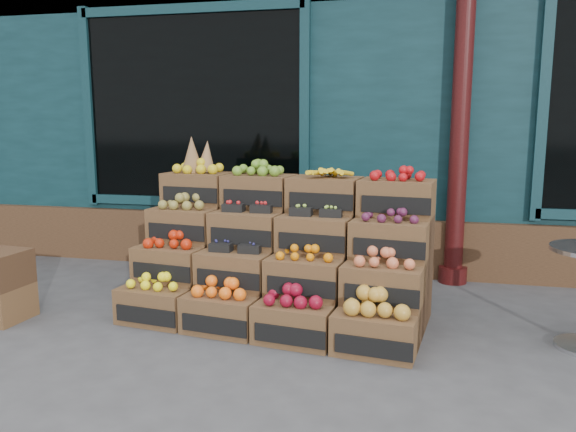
# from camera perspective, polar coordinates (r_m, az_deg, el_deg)

# --- Properties ---
(ground) EXTENTS (60.00, 60.00, 0.00)m
(ground) POSITION_cam_1_polar(r_m,az_deg,el_deg) (4.09, 0.57, -13.59)
(ground) COLOR #424245
(ground) RESTS_ON ground
(shop_facade) EXTENTS (12.00, 6.24, 4.80)m
(shop_facade) POSITION_cam_1_polar(r_m,az_deg,el_deg) (8.85, 7.89, 14.68)
(shop_facade) COLOR #0E2C31
(shop_facade) RESTS_ON ground
(crate_display) EXTENTS (2.49, 1.44, 1.48)m
(crate_display) POSITION_cam_1_polar(r_m,az_deg,el_deg) (4.66, -0.79, -4.72)
(crate_display) COLOR brown
(crate_display) RESTS_ON ground
(shopkeeper) EXTENTS (0.74, 0.53, 1.91)m
(shopkeeper) POSITION_cam_1_polar(r_m,az_deg,el_deg) (6.95, -9.87, 4.10)
(shopkeeper) COLOR #1D6525
(shopkeeper) RESTS_ON ground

